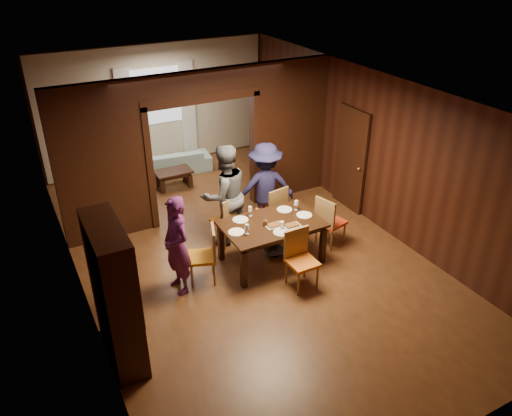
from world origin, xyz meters
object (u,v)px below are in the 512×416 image
person_navy (265,187)px  chair_far_l (226,219)px  person_grey (225,195)px  coffee_table (174,179)px  chair_far_r (271,209)px  chair_near (302,261)px  chair_left (202,255)px  chair_right (331,220)px  hutch (115,295)px  dining_table (272,242)px  person_purple (177,246)px  sofa (172,161)px

person_navy → chair_far_l: (-0.89, -0.14, -0.38)m
person_grey → coffee_table: (-0.09, 2.58, -0.74)m
chair_far_l → chair_far_r: 0.92m
person_grey → person_navy: person_grey is taller
chair_far_l → chair_near: size_ratio=1.00×
person_navy → chair_left: (-1.72, -1.02, -0.38)m
chair_right → hutch: hutch is taller
chair_left → dining_table: bearing=108.2°
chair_far_r → chair_near: (-0.40, -1.71, 0.00)m
person_purple → sofa: (1.43, 4.37, -0.55)m
sofa → dining_table: (0.25, -4.36, 0.12)m
person_grey → hutch: bearing=33.5°
chair_far_r → chair_left: bearing=15.0°
chair_left → chair_far_r: bearing=135.1°
person_grey → chair_far_r: 1.01m
person_navy → coffee_table: (-0.96, 2.49, -0.66)m
coffee_table → chair_far_l: size_ratio=0.82×
sofa → chair_right: (1.47, -4.38, 0.22)m
coffee_table → chair_far_l: (0.07, -2.64, 0.28)m
person_navy → person_purple: bearing=41.9°
person_navy → hutch: 3.89m
sofa → chair_left: chair_left is taller
dining_table → sofa: bearing=93.3°
chair_far_r → person_grey: bearing=-17.1°
chair_right → hutch: size_ratio=0.48×
hutch → person_navy: bearing=31.8°
sofa → chair_far_l: 3.46m
hutch → coffee_table: bearing=62.7°
person_navy → chair_right: person_navy is taller
chair_right → chair_near: 1.41m
dining_table → chair_near: 0.86m
person_grey → person_navy: size_ratio=1.09×
person_purple → person_grey: (1.26, 0.98, 0.13)m
chair_right → chair_far_l: same height
person_navy → dining_table: bearing=82.1°
chair_far_l → dining_table: bearing=101.9°
person_purple → chair_far_r: 2.35m
sofa → chair_left: size_ratio=1.85×
person_purple → sofa: bearing=153.5°
dining_table → chair_right: size_ratio=1.73×
sofa → hutch: 5.99m
dining_table → chair_far_r: (0.48, 0.86, 0.10)m
sofa → hutch: hutch is taller
person_purple → chair_right: size_ratio=1.68×
chair_left → chair_far_r: same height
coffee_table → person_navy: bearing=-68.9°
person_grey → chair_right: person_grey is taller
person_purple → chair_far_l: (1.24, 0.92, -0.33)m
sofa → chair_right: chair_right is taller
person_grey → dining_table: bearing=108.2°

